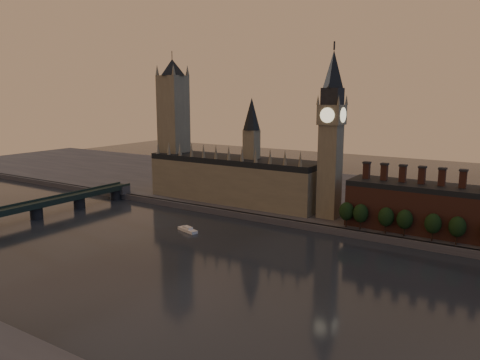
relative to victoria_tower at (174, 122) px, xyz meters
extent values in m
plane|color=black|center=(120.00, -115.00, -59.09)|extent=(900.00, 900.00, 0.00)
cube|color=#4E4E54|center=(120.00, -25.00, -57.09)|extent=(900.00, 4.00, 4.00)
cube|color=#4E4E54|center=(120.00, 65.00, -57.09)|extent=(900.00, 180.00, 4.00)
cube|color=#7E755A|center=(55.00, 0.00, -41.09)|extent=(130.00, 30.00, 28.00)
cube|color=black|center=(55.00, 0.00, -25.09)|extent=(130.00, 30.00, 4.00)
cube|color=#7E755A|center=(70.00, 0.00, -15.09)|extent=(9.00, 9.00, 24.00)
cone|color=black|center=(70.00, 0.00, 7.91)|extent=(12.00, 12.00, 22.00)
cone|color=#7E755A|center=(-4.00, -14.00, -18.09)|extent=(2.60, 2.60, 10.00)
cone|color=#7E755A|center=(6.73, -14.00, -18.09)|extent=(2.60, 2.60, 10.00)
cone|color=#7E755A|center=(17.45, -14.00, -18.09)|extent=(2.60, 2.60, 10.00)
cone|color=#7E755A|center=(28.18, -14.00, -18.09)|extent=(2.60, 2.60, 10.00)
cone|color=#7E755A|center=(38.91, -14.00, -18.09)|extent=(2.60, 2.60, 10.00)
cone|color=#7E755A|center=(49.64, -14.00, -18.09)|extent=(2.60, 2.60, 10.00)
cone|color=#7E755A|center=(60.36, -14.00, -18.09)|extent=(2.60, 2.60, 10.00)
cone|color=#7E755A|center=(71.09, -14.00, -18.09)|extent=(2.60, 2.60, 10.00)
cone|color=#7E755A|center=(81.82, -14.00, -18.09)|extent=(2.60, 2.60, 10.00)
cone|color=#7E755A|center=(92.55, -14.00, -18.09)|extent=(2.60, 2.60, 10.00)
cone|color=#7E755A|center=(103.27, -14.00, -18.09)|extent=(2.60, 2.60, 10.00)
cone|color=#7E755A|center=(114.00, -14.00, -18.09)|extent=(2.60, 2.60, 10.00)
cube|color=#7E755A|center=(0.00, 0.00, -10.09)|extent=(18.00, 18.00, 90.00)
cone|color=black|center=(0.00, 0.00, 40.91)|extent=(24.00, 24.00, 12.00)
cylinder|color=#232326|center=(0.00, 0.00, 46.91)|extent=(0.50, 0.50, 12.00)
cone|color=#7E755A|center=(-8.00, -8.00, 38.91)|extent=(3.00, 3.00, 8.00)
cone|color=#7E755A|center=(8.00, -8.00, 38.91)|extent=(3.00, 3.00, 8.00)
cone|color=#7E755A|center=(-8.00, 8.00, 38.91)|extent=(3.00, 3.00, 8.00)
cone|color=#7E755A|center=(8.00, 8.00, 38.91)|extent=(3.00, 3.00, 8.00)
cube|color=#7E755A|center=(130.00, -5.00, -26.09)|extent=(12.00, 12.00, 58.00)
cube|color=#7E755A|center=(130.00, -5.00, 8.91)|extent=(14.00, 14.00, 12.00)
cube|color=#232326|center=(130.00, -5.00, 19.91)|extent=(11.00, 11.00, 10.00)
cone|color=black|center=(130.00, -5.00, 35.91)|extent=(13.00, 13.00, 22.00)
cylinder|color=#232326|center=(130.00, -5.00, 49.41)|extent=(1.00, 1.00, 5.00)
cylinder|color=beige|center=(130.00, -12.20, 8.91)|extent=(9.00, 0.50, 9.00)
cylinder|color=beige|center=(130.00, 2.20, 8.91)|extent=(9.00, 0.50, 9.00)
cylinder|color=beige|center=(122.80, -5.00, 8.91)|extent=(0.50, 9.00, 9.00)
cylinder|color=beige|center=(137.20, -5.00, 8.91)|extent=(0.50, 9.00, 9.00)
cone|color=#7E755A|center=(123.50, -11.50, 17.91)|extent=(2.00, 2.00, 6.00)
cone|color=#7E755A|center=(136.50, -11.50, 17.91)|extent=(2.00, 2.00, 6.00)
cone|color=#7E755A|center=(123.50, 1.50, 17.91)|extent=(2.00, 2.00, 6.00)
cone|color=#7E755A|center=(136.50, 1.50, 17.91)|extent=(2.00, 2.00, 6.00)
cube|color=brown|center=(200.00, -5.00, -43.09)|extent=(110.00, 25.00, 24.00)
cube|color=black|center=(200.00, -5.00, -29.59)|extent=(110.00, 25.00, 3.00)
cube|color=brown|center=(153.00, -5.00, -23.59)|extent=(3.50, 3.50, 9.00)
cube|color=#232326|center=(153.00, -5.00, -18.59)|extent=(4.20, 4.20, 1.00)
cube|color=brown|center=(163.44, -5.00, -23.59)|extent=(3.50, 3.50, 9.00)
cube|color=#232326|center=(163.44, -5.00, -18.59)|extent=(4.20, 4.20, 1.00)
cube|color=brown|center=(173.89, -5.00, -23.59)|extent=(3.50, 3.50, 9.00)
cube|color=#232326|center=(173.89, -5.00, -18.59)|extent=(4.20, 4.20, 1.00)
cube|color=brown|center=(184.33, -5.00, -23.59)|extent=(3.50, 3.50, 9.00)
cube|color=#232326|center=(184.33, -5.00, -18.59)|extent=(4.20, 4.20, 1.00)
cube|color=brown|center=(194.78, -5.00, -23.59)|extent=(3.50, 3.50, 9.00)
cube|color=#232326|center=(194.78, -5.00, -18.59)|extent=(4.20, 4.20, 1.00)
cube|color=brown|center=(205.22, -5.00, -23.59)|extent=(3.50, 3.50, 9.00)
cube|color=#232326|center=(205.22, -5.00, -18.59)|extent=(4.20, 4.20, 1.00)
cylinder|color=black|center=(147.42, -20.92, -52.09)|extent=(0.80, 0.80, 6.00)
ellipsoid|color=black|center=(147.42, -20.92, -45.59)|extent=(8.60, 8.60, 10.75)
cylinder|color=black|center=(155.81, -20.96, -52.09)|extent=(0.80, 0.80, 6.00)
ellipsoid|color=black|center=(155.81, -20.96, -45.59)|extent=(8.60, 8.60, 10.75)
cylinder|color=black|center=(170.24, -21.08, -52.09)|extent=(0.80, 0.80, 6.00)
ellipsoid|color=black|center=(170.24, -21.08, -45.59)|extent=(8.60, 8.60, 10.75)
cylinder|color=black|center=(180.19, -20.73, -52.09)|extent=(0.80, 0.80, 6.00)
ellipsoid|color=black|center=(180.19, -20.73, -45.59)|extent=(8.60, 8.60, 10.75)
cylinder|color=black|center=(194.74, -21.22, -52.09)|extent=(0.80, 0.80, 6.00)
ellipsoid|color=black|center=(194.74, -21.22, -45.59)|extent=(8.60, 8.60, 10.75)
cylinder|color=black|center=(206.48, -20.94, -52.09)|extent=(0.80, 0.80, 6.00)
ellipsoid|color=black|center=(206.48, -20.94, -45.59)|extent=(8.60, 8.60, 10.75)
cube|color=black|center=(-35.00, -120.00, -50.09)|extent=(12.00, 200.00, 2.50)
cube|color=black|center=(-29.50, -120.00, -48.19)|extent=(1.00, 200.00, 1.30)
cube|color=#4E4E54|center=(-35.00, -25.00, -52.09)|extent=(14.00, 8.00, 6.00)
cylinder|color=#232326|center=(-35.00, -98.00, -55.21)|extent=(8.00, 8.00, 7.75)
cylinder|color=#232326|center=(-35.00, -64.00, -55.21)|extent=(8.00, 8.00, 7.75)
cylinder|color=#232326|center=(-35.00, -30.00, -55.21)|extent=(8.00, 8.00, 7.75)
cube|color=silver|center=(66.81, -67.31, -58.23)|extent=(15.65, 8.46, 1.72)
cube|color=silver|center=(66.81, -67.31, -56.72)|extent=(7.11, 4.95, 1.29)
camera|label=1|loc=(237.63, -275.44, 21.53)|focal=35.00mm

